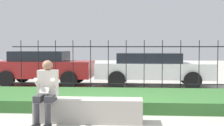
{
  "coord_description": "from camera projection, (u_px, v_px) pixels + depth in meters",
  "views": [
    {
      "loc": [
        0.56,
        -6.34,
        1.55
      ],
      "look_at": [
        -0.16,
        3.67,
        1.04
      ],
      "focal_mm": 50.0,
      "sensor_mm": 36.0,
      "label": 1
    }
  ],
  "objects": [
    {
      "name": "grass_berm",
      "position": [
        114.0,
        99.0,
        8.43
      ],
      "size": [
        8.99,
        2.62,
        0.29
      ],
      "color": "#33662D",
      "rests_on": "ground_plane"
    },
    {
      "name": "car_parked_center",
      "position": [
        153.0,
        68.0,
        12.34
      ],
      "size": [
        4.56,
        2.05,
        1.31
      ],
      "rotation": [
        0.0,
        0.0,
        -0.05
      ],
      "color": "silver",
      "rests_on": "ground_plane"
    },
    {
      "name": "iron_fence",
      "position": [
        117.0,
        66.0,
        10.14
      ],
      "size": [
        6.99,
        0.03,
        1.78
      ],
      "color": "black",
      "rests_on": "ground_plane"
    },
    {
      "name": "stone_bench",
      "position": [
        89.0,
        111.0,
        6.45
      ],
      "size": [
        2.22,
        0.5,
        0.49
      ],
      "color": "#ADA89E",
      "rests_on": "ground_plane"
    },
    {
      "name": "car_parked_left",
      "position": [
        43.0,
        67.0,
        12.73
      ],
      "size": [
        4.0,
        1.92,
        1.38
      ],
      "rotation": [
        0.0,
        0.0,
        -0.02
      ],
      "color": "maroon",
      "rests_on": "ground_plane"
    },
    {
      "name": "person_seated_reader",
      "position": [
        46.0,
        89.0,
        6.2
      ],
      "size": [
        0.42,
        0.73,
        1.29
      ],
      "color": "black",
      "rests_on": "ground_plane"
    },
    {
      "name": "ground_plane",
      "position": [
        107.0,
        122.0,
        6.43
      ],
      "size": [
        60.0,
        60.0,
        0.0
      ],
      "primitive_type": "plane",
      "color": "#A8A399"
    }
  ]
}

